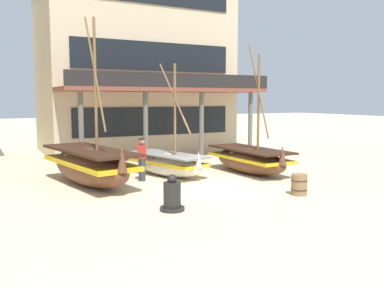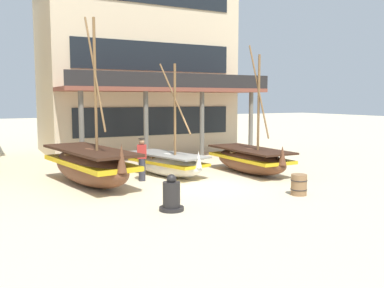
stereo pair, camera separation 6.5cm
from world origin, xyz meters
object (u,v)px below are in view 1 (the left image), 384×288
object	(u,v)px
fisherman_by_hull	(142,160)
capstan_winch	(172,196)
fishing_boat_near_left	(250,159)
wooden_barrel	(299,185)
fishing_boat_centre_large	(90,165)
harbor_building_main	(135,62)
fishing_boat_far_right	(168,163)

from	to	relation	value
fisherman_by_hull	capstan_winch	distance (m)	4.56
fishing_boat_near_left	capstan_winch	world-z (taller)	fishing_boat_near_left
capstan_winch	wooden_barrel	world-z (taller)	capstan_winch
fishing_boat_centre_large	harbor_building_main	world-z (taller)	harbor_building_main
fishing_boat_near_left	harbor_building_main	distance (m)	11.31
fishing_boat_far_right	wooden_barrel	size ratio (longest dim) A/B	6.63
fisherman_by_hull	wooden_barrel	xyz separation A→B (m)	(3.75, -4.71, -0.48)
wooden_barrel	harbor_building_main	xyz separation A→B (m)	(-0.46, 14.22, 5.13)
fishing_boat_centre_large	wooden_barrel	bearing A→B (deg)	-40.16
fisherman_by_hull	harbor_building_main	distance (m)	11.09
fishing_boat_centre_large	wooden_barrel	size ratio (longest dim) A/B	8.73
fishing_boat_centre_large	wooden_barrel	world-z (taller)	fishing_boat_centre_large
fishing_boat_near_left	harbor_building_main	bearing A→B (deg)	98.07
fisherman_by_hull	harbor_building_main	size ratio (longest dim) A/B	0.15
fisherman_by_hull	harbor_building_main	xyz separation A→B (m)	(3.29, 9.51, 4.64)
wooden_barrel	harbor_building_main	size ratio (longest dim) A/B	0.06
fishing_boat_centre_large	harbor_building_main	size ratio (longest dim) A/B	0.54
fishing_boat_near_left	fisherman_by_hull	world-z (taller)	fishing_boat_near_left
fishing_boat_near_left	fisherman_by_hull	size ratio (longest dim) A/B	3.22
wooden_barrel	harbor_building_main	distance (m)	15.12
fishing_boat_near_left	fishing_boat_far_right	xyz separation A→B (m)	(-3.38, 1.11, -0.08)
fishing_boat_centre_large	fisherman_by_hull	distance (m)	2.00
fishing_boat_centre_large	fisherman_by_hull	size ratio (longest dim) A/B	3.63
wooden_barrel	harbor_building_main	bearing A→B (deg)	91.84
fisherman_by_hull	wooden_barrel	world-z (taller)	fisherman_by_hull
fishing_boat_centre_large	wooden_barrel	xyz separation A→B (m)	(5.74, -4.84, -0.40)
fishing_boat_far_right	wooden_barrel	xyz separation A→B (m)	(2.41, -5.22, -0.18)
fishing_boat_near_left	fishing_boat_centre_large	size ratio (longest dim) A/B	0.89
fishing_boat_near_left	wooden_barrel	distance (m)	4.24
fishing_boat_far_right	wooden_barrel	world-z (taller)	fishing_boat_far_right
wooden_barrel	fisherman_by_hull	bearing A→B (deg)	128.54
harbor_building_main	fishing_boat_centre_large	bearing A→B (deg)	-119.40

